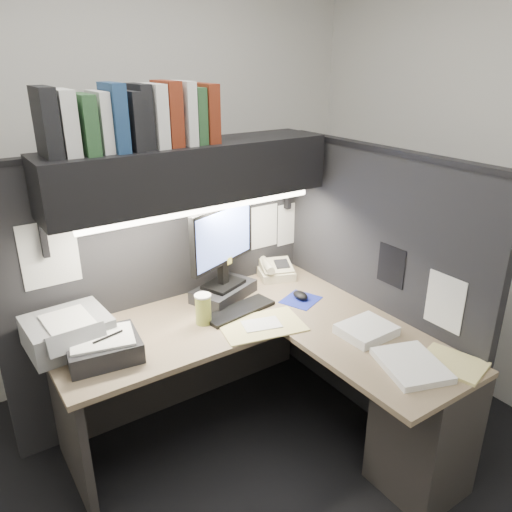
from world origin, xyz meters
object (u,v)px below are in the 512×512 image
Objects in this scene: overhead_shelf at (190,172)px; telephone at (275,270)px; coffee_cup at (203,310)px; notebook_stack at (103,348)px; desk at (318,393)px; keyboard at (239,310)px; printer at (68,332)px; monitor at (223,263)px.

overhead_shelf is 6.91× the size of telephone.
coffee_cup is 0.48× the size of notebook_stack.
keyboard reaches higher than desk.
overhead_shelf is at bearing 1.11° from printer.
monitor reaches higher than desk.
monitor reaches higher than notebook_stack.
printer reaches higher than keyboard.
coffee_cup is at bearing 2.81° from notebook_stack.
telephone is at bearing 69.29° from desk.
coffee_cup is (-0.38, 0.52, 0.37)m from desk.
overhead_shelf reaches higher than desk.
monitor is (-0.13, 0.73, 0.51)m from desk.
keyboard is (-0.15, 0.52, 0.30)m from desk.
telephone is 0.67× the size of notebook_stack.
desk is at bearing -68.21° from overhead_shelf.
overhead_shelf is at bearing 150.61° from monitor.
telephone is at bearing -12.08° from monitor.
telephone is 0.73m from coffee_cup.
telephone is at bearing 1.33° from printer.
printer is (-0.66, 0.18, -0.00)m from coffee_cup.
notebook_stack is at bearing -157.86° from overhead_shelf.
overhead_shelf is 1.01m from printer.
notebook_stack is (-0.55, -0.03, -0.03)m from coffee_cup.
telephone reaches higher than keyboard.
monitor is at bearing 16.18° from notebook_stack.
notebook_stack is (-0.78, -0.02, 0.04)m from keyboard.
overhead_shelf reaches higher than printer.
telephone is 0.59× the size of printer.
telephone is at bearing 13.89° from notebook_stack.
overhead_shelf is (-0.30, 0.75, 1.06)m from desk.
keyboard is (0.15, -0.23, -0.76)m from overhead_shelf.
notebook_stack is at bearing -64.99° from printer.
desk is 3.98× the size of keyboard.
overhead_shelf is 0.99m from notebook_stack.
monitor is 1.47× the size of printer.
keyboard is (-0.02, -0.21, -0.21)m from monitor.
monitor is at bearing 39.62° from coffee_cup.
desk is 10.76× the size of coffee_cup.
telephone reaches higher than desk.
notebook_stack is (0.11, -0.20, -0.03)m from printer.
overhead_shelf is 9.81× the size of coffee_cup.
desk is at bearing -101.57° from monitor.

